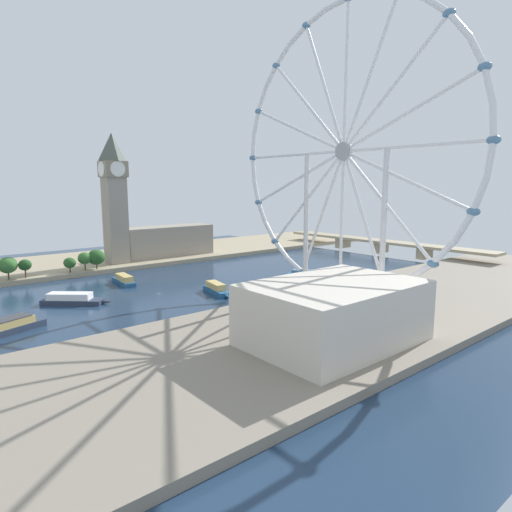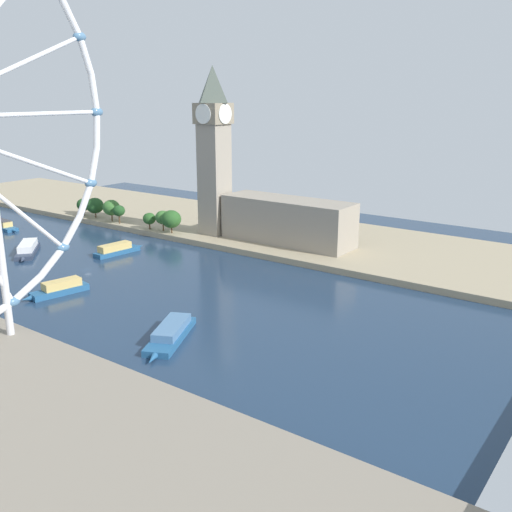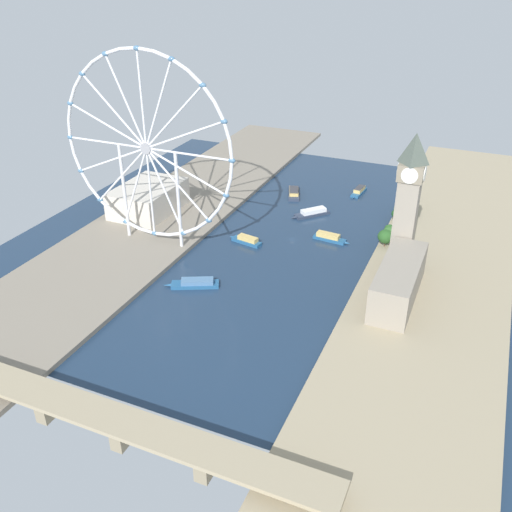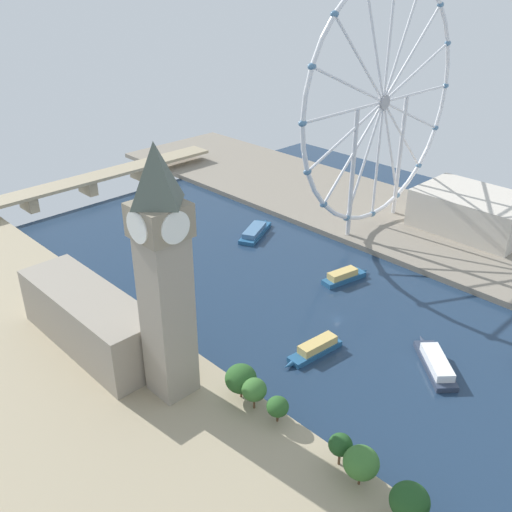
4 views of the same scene
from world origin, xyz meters
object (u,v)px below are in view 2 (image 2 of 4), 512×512
Objects in this scene: tour_boat_0 at (59,289)px; tour_boat_5 at (117,249)px; tour_boat_3 at (171,333)px; parliament_block at (288,221)px; tour_boat_1 at (3,225)px; tour_boat_4 at (27,249)px; clock_tower at (214,149)px.

tour_boat_0 is 60.96m from tour_boat_5.
tour_boat_3 is at bearing -116.77° from tour_boat_5.
parliament_block reaches higher than tour_boat_1.
tour_boat_4 is 45.35m from tour_boat_5.
clock_tower is at bearing -164.56° from tour_boat_0.
parliament_block is 172.65m from tour_boat_1.
tour_boat_0 is at bearing -147.30° from tour_boat_5.
parliament_block is 132.63m from tour_boat_4.
tour_boat_0 reaches higher than tour_boat_5.
tour_boat_3 is at bearing -11.05° from tour_boat_1.
parliament_block reaches higher than tour_boat_0.
tour_boat_1 is at bearing -101.47° from tour_boat_0.
tour_boat_4 is (-33.75, -132.57, 0.23)m from tour_boat_3.
tour_boat_4 is at bearing 129.81° from tour_boat_5.
tour_boat_5 is at bearing -147.78° from tour_boat_3.
tour_boat_1 is at bearing -159.22° from tour_boat_4.
clock_tower reaches higher than tour_boat_0.
parliament_block is 2.48× the size of tour_boat_5.
tour_boat_0 is 71.33m from tour_boat_4.
tour_boat_5 is at bearing 6.94° from tour_boat_1.
tour_boat_5 is at bearing -45.84° from parliament_block.
tour_boat_0 is 135.82m from tour_boat_1.
tour_boat_0 is at bearing -16.87° from tour_boat_1.
clock_tower is at bearing 31.29° from tour_boat_1.
tour_boat_0 is at bearing -16.68° from parliament_block.
tour_boat_1 reaches higher than tour_boat_4.
tour_boat_5 is (-2.69, 97.61, 0.11)m from tour_boat_1.
tour_boat_3 is at bearing 96.16° from tour_boat_0.
clock_tower is 108.54m from tour_boat_4.
tour_boat_3 is (113.63, 75.97, -47.12)m from clock_tower.
tour_boat_0 is (108.22, 8.86, -46.81)m from clock_tower.
tour_boat_0 is 0.80× the size of tour_boat_3.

